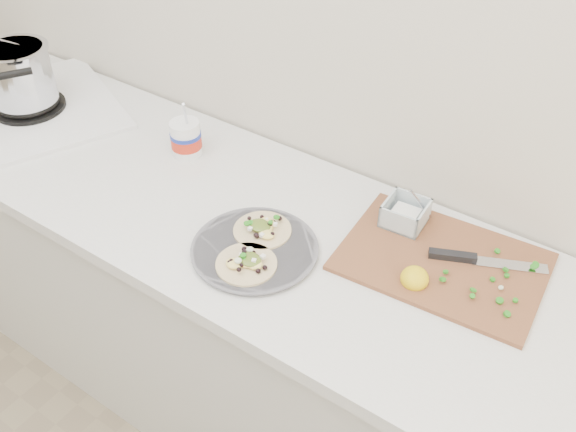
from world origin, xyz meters
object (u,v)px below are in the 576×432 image
Objects in this scene: stove at (24,88)px; tub at (186,135)px; cutboard at (441,254)px; taco_plate at (255,246)px.

stove is 0.59m from tub.
stove reaches higher than tub.
tub is 0.80m from cutboard.
taco_plate is at bearing -152.80° from cutboard.
taco_plate is 0.45m from cutboard.
taco_plate is at bearing 17.15° from stove.
cutboard is (0.39, 0.23, 0.00)m from taco_plate.
tub is (0.58, 0.11, -0.02)m from stove.
tub is at bearing 151.59° from taco_plate.
tub reaches higher than cutboard.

